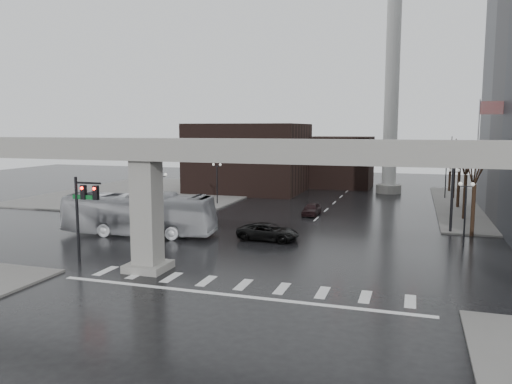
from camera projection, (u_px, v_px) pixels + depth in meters
ground at (249, 280)px, 30.88m from camera, size 160.00×160.00×0.00m
sidewalk_nw at (159, 192)px, 72.75m from camera, size 28.00×36.00×0.15m
elevated_guideway at (269, 170)px, 29.63m from camera, size 48.00×2.60×8.70m
building_far_left at (249, 158)px, 74.16m from camera, size 16.00×14.00×10.00m
building_far_mid at (340, 162)px, 80.11m from camera, size 10.00×10.00×8.00m
smokestack at (391, 100)px, 70.84m from camera, size 3.60×3.60×30.00m
signal_mast_arm at (408, 167)px, 45.19m from camera, size 12.12×0.43×8.00m
signal_left_pole at (83, 205)px, 34.55m from camera, size 2.30×0.30×6.00m
flagpole_assembly at (481, 148)px, 46.09m from camera, size 2.06×0.12×12.00m
lamp_right_0 at (466, 203)px, 39.59m from camera, size 1.22×0.32×5.11m
lamp_right_1 at (453, 184)px, 52.81m from camera, size 1.22×0.32×5.11m
lamp_right_2 at (446, 173)px, 66.04m from camera, size 1.22×0.32×5.11m
lamp_left_0 at (162, 190)px, 47.75m from camera, size 1.22×0.32×5.11m
lamp_left_1 at (217, 177)px, 60.98m from camera, size 1.22×0.32×5.11m
lamp_left_2 at (253, 168)px, 74.21m from camera, size 1.22×0.32×5.11m
tree_right_0 at (474, 204)px, 43.16m from camera, size 1.09×1.58×7.50m
tree_right_1 at (465, 192)px, 50.71m from camera, size 1.09×1.61×7.67m
tree_right_2 at (459, 184)px, 58.26m from camera, size 1.10×1.63×7.85m
tree_right_3 at (454, 177)px, 65.81m from camera, size 1.11×1.66×8.02m
tree_right_4 at (450, 171)px, 73.36m from camera, size 1.12×1.69×8.19m
pickup_truck at (268, 232)px, 41.70m from camera, size 5.23×2.48×1.44m
city_bus at (139, 214)px, 43.65m from camera, size 13.78×4.62×3.77m
far_car at (312, 209)px, 53.83m from camera, size 1.66×3.96×1.34m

